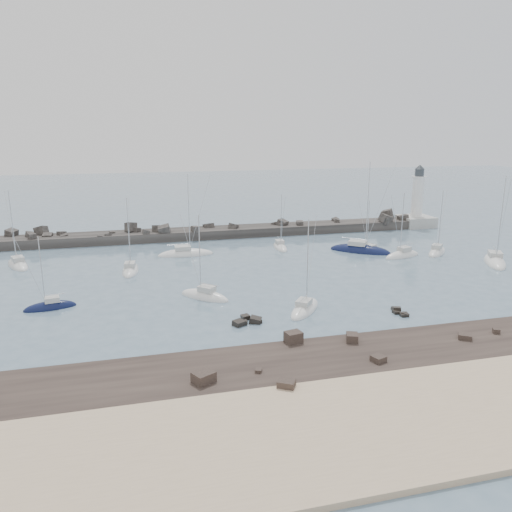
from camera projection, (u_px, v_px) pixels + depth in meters
The scene contains 19 objects.
ground at pixel (259, 294), 67.10m from camera, with size 400.00×400.00×0.00m, color slate.
sand_strip at pixel (368, 429), 37.08m from camera, with size 140.00×14.00×1.00m, color beige.
rock_shelf at pixel (323, 367), 46.59m from camera, with size 140.00×12.24×1.94m.
rock_cluster_near at pixel (249, 321), 57.34m from camera, with size 3.76×3.19×1.05m.
rock_cluster_far at pixel (399, 312), 60.43m from camera, with size 1.58×3.06×1.12m.
breakwater at pixel (175, 237), 100.83m from camera, with size 115.00×7.68×5.39m.
lighthouse at pixel (416, 213), 113.30m from camera, with size 7.00×7.00×14.60m.
sailboat_1 at pixel (18, 265), 80.90m from camera, with size 5.51×8.70×13.26m.
sailboat_2 at pixel (50, 307), 61.87m from camera, with size 6.44×3.02×10.03m.
sailboat_3 at pixel (131, 271), 77.88m from camera, with size 3.22×8.05×12.46m.
sailboat_4 at pixel (186, 254), 87.84m from camera, with size 9.85×3.27×15.33m.
sailboat_5 at pixel (205, 297), 65.76m from camera, with size 6.94×6.88×12.01m.
sailboat_6 at pixel (280, 248), 92.91m from camera, with size 2.58×7.03×11.08m.
sailboat_7 at pixel (305, 310), 61.16m from camera, with size 6.68×7.55×12.27m.
sailboat_8 at pixel (360, 251), 90.39m from camera, with size 10.79×9.62×17.42m.
sailboat_9 at pixel (402, 256), 86.80m from camera, with size 7.90×4.34×12.20m.
sailboat_10 at pixel (369, 251), 90.38m from camera, with size 4.16×6.58×10.13m.
sailboat_11 at pixel (495, 262), 82.71m from camera, with size 7.69×10.08×15.63m.
sailboat_12 at pixel (437, 253), 89.10m from camera, with size 7.10×6.93×12.23m.
Camera 1 is at (-16.20, -61.63, 21.68)m, focal length 35.00 mm.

